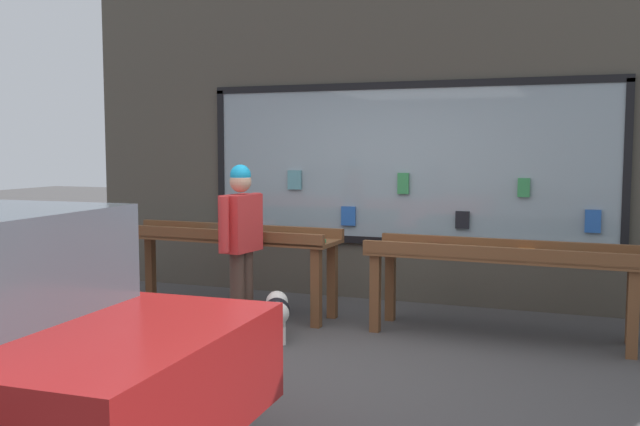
{
  "coord_description": "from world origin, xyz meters",
  "views": [
    {
      "loc": [
        2.12,
        -5.47,
        1.75
      ],
      "look_at": [
        -0.28,
        0.92,
        1.11
      ],
      "focal_mm": 40.0,
      "sensor_mm": 36.0,
      "label": 1
    }
  ],
  "objects_px": {
    "display_table_right": "(500,262)",
    "small_dog": "(277,310)",
    "display_table_left": "(226,244)",
    "person_browsing": "(241,235)"
  },
  "relations": [
    {
      "from": "display_table_right",
      "to": "person_browsing",
      "type": "distance_m",
      "value": 2.41
    },
    {
      "from": "display_table_right",
      "to": "person_browsing",
      "type": "height_order",
      "value": "person_browsing"
    },
    {
      "from": "small_dog",
      "to": "person_browsing",
      "type": "bearing_deg",
      "value": 40.99
    },
    {
      "from": "display_table_left",
      "to": "display_table_right",
      "type": "distance_m",
      "value": 2.81
    },
    {
      "from": "display_table_right",
      "to": "person_browsing",
      "type": "bearing_deg",
      "value": -165.6
    },
    {
      "from": "display_table_left",
      "to": "small_dog",
      "type": "relative_size",
      "value": 4.63
    },
    {
      "from": "person_browsing",
      "to": "display_table_left",
      "type": "bearing_deg",
      "value": 45.8
    },
    {
      "from": "display_table_right",
      "to": "small_dog",
      "type": "relative_size",
      "value": 4.63
    },
    {
      "from": "person_browsing",
      "to": "display_table_right",
      "type": "bearing_deg",
      "value": -68.73
    },
    {
      "from": "display_table_right",
      "to": "person_browsing",
      "type": "xyz_separation_m",
      "value": [
        -2.33,
        -0.6,
        0.21
      ]
    }
  ]
}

